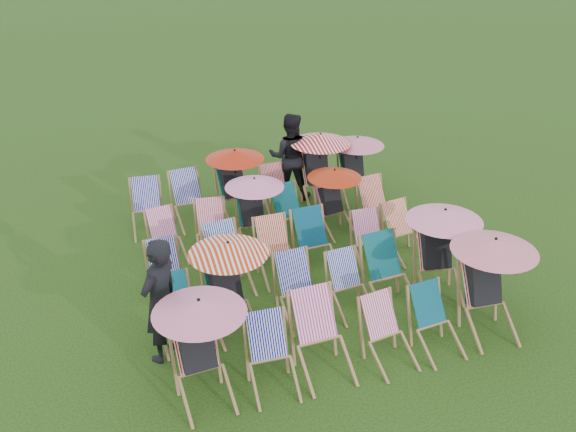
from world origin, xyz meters
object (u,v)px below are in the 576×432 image
object	(u,v)px
deckchair_0	(201,349)
person_rear	(290,156)
deckchair_5	(490,285)
person_left	(161,300)
deckchair_29	(356,167)

from	to	relation	value
deckchair_0	person_rear	xyz separation A→B (m)	(2.80, 5.14, 0.17)
deckchair_5	person_left	xyz separation A→B (m)	(-4.44, 0.81, 0.15)
person_rear	deckchair_5	bearing A→B (deg)	125.29
deckchair_0	person_rear	distance (m)	5.85
deckchair_5	deckchair_29	distance (m)	4.57
deckchair_29	person_rear	world-z (taller)	person_rear
deckchair_0	deckchair_29	bearing A→B (deg)	43.04
deckchair_29	person_left	world-z (taller)	person_left
deckchair_5	person_left	world-z (taller)	person_left
deckchair_29	person_left	xyz separation A→B (m)	(-4.37, -3.76, 0.23)
deckchair_0	deckchair_29	size ratio (longest dim) A/B	1.07
deckchair_5	deckchair_0	bearing A→B (deg)	-175.74
deckchair_5	deckchair_29	world-z (taller)	deckchair_5
person_left	person_rear	xyz separation A→B (m)	(3.14, 4.23, -0.01)
person_rear	deckchair_29	bearing A→B (deg)	-179.94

